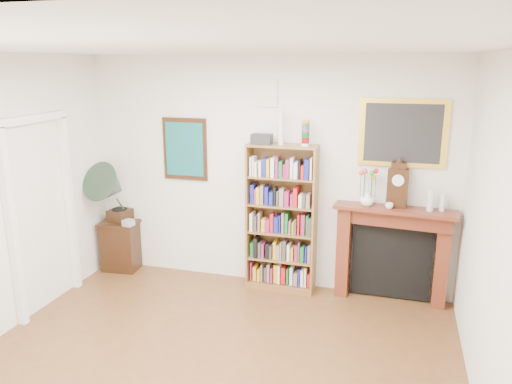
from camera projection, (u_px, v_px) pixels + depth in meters
room at (180, 243)px, 3.71m from camera, size 4.51×5.01×2.81m
door_casing at (41, 198)px, 5.45m from camera, size 0.08×1.02×2.17m
teal_poster at (185, 149)px, 6.23m from camera, size 0.58×0.04×0.78m
small_picture at (266, 94)px, 5.77m from camera, size 0.26×0.04×0.30m
gilt_painting at (403, 133)px, 5.46m from camera, size 0.95×0.04×0.75m
bookshelf at (281, 210)px, 5.92m from camera, size 0.82×0.29×2.06m
side_cabinet at (120, 246)px, 6.65m from camera, size 0.52×0.40×0.66m
fireplace at (392, 246)px, 5.72m from camera, size 1.36×0.43×1.13m
gramophone at (112, 189)px, 6.35m from camera, size 0.62×0.72×0.84m
cd_stack at (128, 223)px, 6.40m from camera, size 0.14×0.14×0.08m
mantel_clock at (398, 186)px, 5.52m from camera, size 0.23×0.15×0.51m
flower_vase at (367, 199)px, 5.61m from camera, size 0.17×0.17×0.17m
teacup at (389, 206)px, 5.51m from camera, size 0.10×0.10×0.07m
bottle_left at (431, 200)px, 5.40m from camera, size 0.07×0.07×0.24m
bottle_right at (442, 202)px, 5.41m from camera, size 0.06×0.06×0.20m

